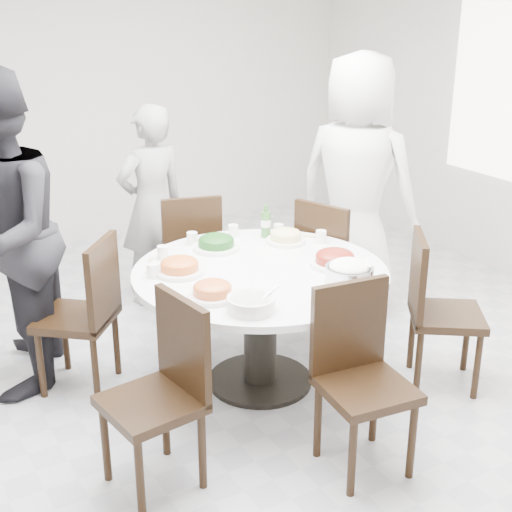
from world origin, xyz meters
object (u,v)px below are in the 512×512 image
chair_nw (76,315)px  diner_middle (152,206)px  chair_s (367,385)px  chair_n (189,254)px  dining_table (260,328)px  soup_bowl (251,304)px  diner_left (0,237)px  beverage_bottle (266,221)px  chair_ne (335,263)px  chair_se (447,312)px  chair_sw (151,400)px  diner_right (357,186)px  rice_bowl (349,276)px

chair_nw → diner_middle: (0.90, 0.96, 0.29)m
chair_s → chair_n: bearing=95.6°
dining_table → soup_bowl: (-0.33, -0.46, 0.41)m
diner_left → beverage_bottle: diner_left is taller
chair_ne → diner_left: (-2.17, 0.32, 0.48)m
dining_table → chair_ne: size_ratio=1.58×
chair_n → beverage_bottle: (0.27, -0.64, 0.39)m
diner_middle → dining_table: bearing=84.2°
diner_middle → chair_se: bearing=108.4°
chair_n → chair_nw: bearing=45.8°
dining_table → chair_se: (0.96, -0.57, 0.10)m
chair_n → soup_bowl: 1.67m
chair_sw → beverage_bottle: size_ratio=4.31×
dining_table → beverage_bottle: (0.33, 0.49, 0.49)m
chair_sw → diner_left: bearing=-172.6°
dining_table → chair_ne: (0.87, 0.44, 0.10)m
chair_sw → beverage_bottle: bearing=122.0°
chair_ne → diner_right: diner_right is taller
diner_right → chair_sw: bearing=90.3°
rice_bowl → chair_sw: bearing=-175.0°
chair_ne → chair_nw: 1.84m
chair_se → rice_bowl: (-0.67, 0.11, 0.33)m
dining_table → chair_se: bearing=-30.4°
chair_nw → soup_bowl: chair_nw is taller
diner_right → diner_middle: (-1.25, 0.86, -0.19)m
chair_nw → diner_middle: size_ratio=0.62×
diner_middle → rice_bowl: diner_middle is taller
chair_sw → diner_right: diner_right is taller
chair_nw → rice_bowl: bearing=92.6°
diner_left → beverage_bottle: (1.63, -0.27, -0.09)m
chair_ne → chair_n: (-0.81, 0.69, 0.00)m
diner_left → rice_bowl: (1.59, -1.21, -0.15)m
chair_se → diner_right: diner_right is taller
chair_ne → chair_se: (0.09, -1.00, 0.00)m
chair_s → diner_middle: 2.48m
diner_middle → rice_bowl: 1.98m
chair_nw → diner_left: size_ratio=0.50×
chair_sw → chair_se: size_ratio=1.00×
chair_n → chair_se: size_ratio=1.00×
chair_s → diner_right: diner_right is taller
chair_se → rice_bowl: bearing=116.1°
chair_ne → chair_sw: bearing=98.2°
dining_table → diner_right: bearing=27.8°
chair_nw → diner_right: size_ratio=0.50×
diner_left → rice_bowl: bearing=75.2°
dining_table → chair_ne: chair_ne is taller
chair_n → diner_left: (-1.36, -0.37, 0.48)m
chair_s → dining_table: bearing=98.2°
dining_table → chair_s: (0.03, -0.97, 0.10)m
chair_sw → diner_right: bearing=111.7°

